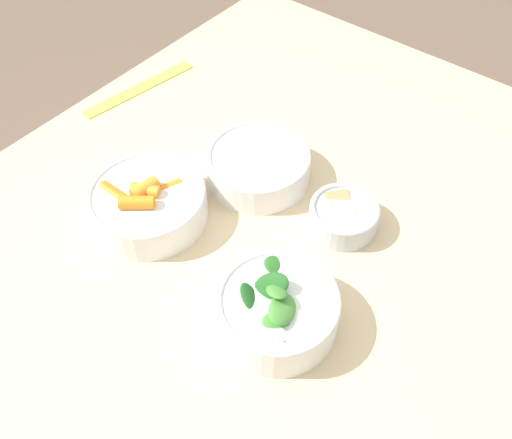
# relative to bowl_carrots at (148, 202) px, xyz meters

# --- Properties ---
(ground_plane) EXTENTS (10.00, 10.00, 0.00)m
(ground_plane) POSITION_rel_bowl_carrots_xyz_m (0.05, -0.15, -0.76)
(ground_plane) COLOR brown
(dining_table) EXTENTS (1.33, 0.97, 0.73)m
(dining_table) POSITION_rel_bowl_carrots_xyz_m (0.05, -0.15, -0.13)
(dining_table) COLOR beige
(dining_table) RESTS_ON ground_plane
(bowl_carrots) EXTENTS (0.19, 0.19, 0.08)m
(bowl_carrots) POSITION_rel_bowl_carrots_xyz_m (0.00, 0.00, 0.00)
(bowl_carrots) COLOR white
(bowl_carrots) RESTS_ON dining_table
(bowl_greens) EXTENTS (0.17, 0.17, 0.10)m
(bowl_greens) POSITION_rel_bowl_carrots_xyz_m (-0.03, -0.29, 0.00)
(bowl_greens) COLOR white
(bowl_greens) RESTS_ON dining_table
(bowl_beans_hotdog) EXTENTS (0.18, 0.18, 0.06)m
(bowl_beans_hotdog) POSITION_rel_bowl_carrots_xyz_m (0.18, -0.09, -0.01)
(bowl_beans_hotdog) COLOR white
(bowl_beans_hotdog) RESTS_ON dining_table
(bowl_cookies) EXTENTS (0.11, 0.11, 0.05)m
(bowl_cookies) POSITION_rel_bowl_carrots_xyz_m (0.18, -0.26, -0.01)
(bowl_cookies) COLOR silver
(bowl_cookies) RESTS_ON dining_table
(ruler) EXTENTS (0.26, 0.07, 0.00)m
(ruler) POSITION_rel_bowl_carrots_xyz_m (0.23, 0.27, -0.03)
(ruler) COLOR #EADB4C
(ruler) RESTS_ON dining_table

